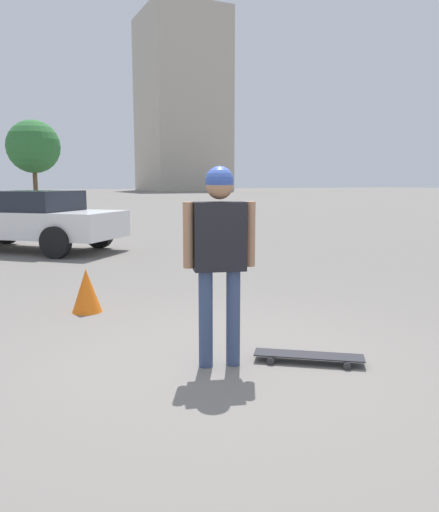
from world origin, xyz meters
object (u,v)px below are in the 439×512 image
(person, at_px, (220,243))
(car_parked_near, at_px, (28,219))
(traffic_cone, at_px, (87,291))
(skateboard, at_px, (309,356))

(person, bearing_deg, car_parked_near, 111.45)
(person, height_order, traffic_cone, person)
(person, height_order, car_parked_near, person)
(skateboard, bearing_deg, person, 15.22)
(person, xyz_separation_m, car_parked_near, (8.66, 0.93, -0.35))
(car_parked_near, xyz_separation_m, traffic_cone, (-6.31, -0.20, -0.47))
(car_parked_near, bearing_deg, traffic_cone, 134.15)
(person, xyz_separation_m, traffic_cone, (2.36, 0.73, -0.82))
(person, relative_size, car_parked_near, 0.39)
(person, distance_m, car_parked_near, 8.72)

